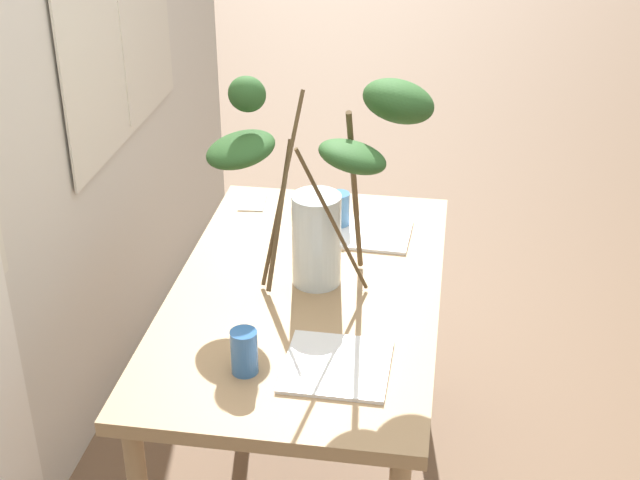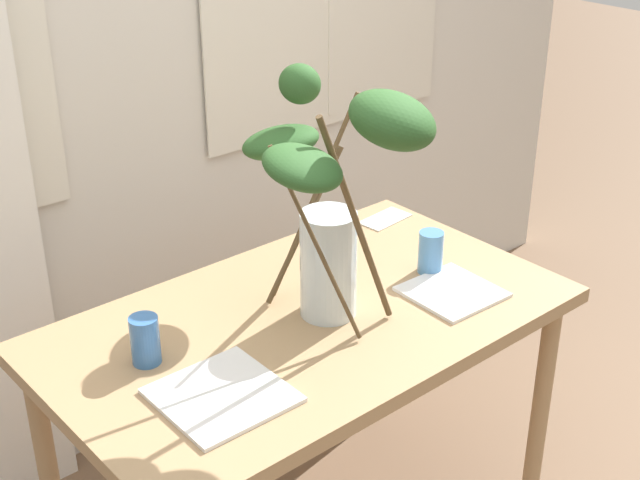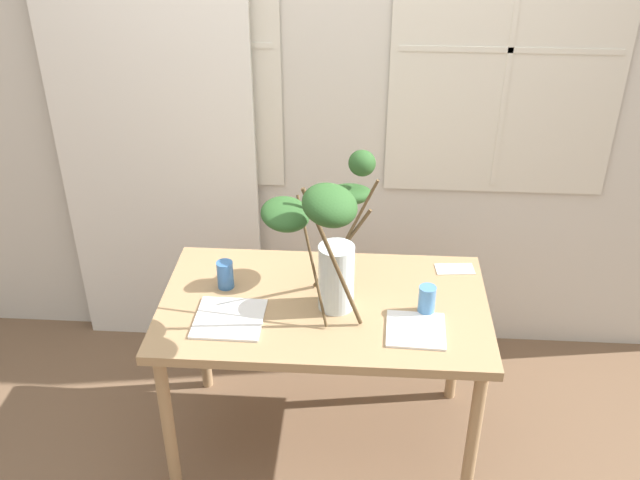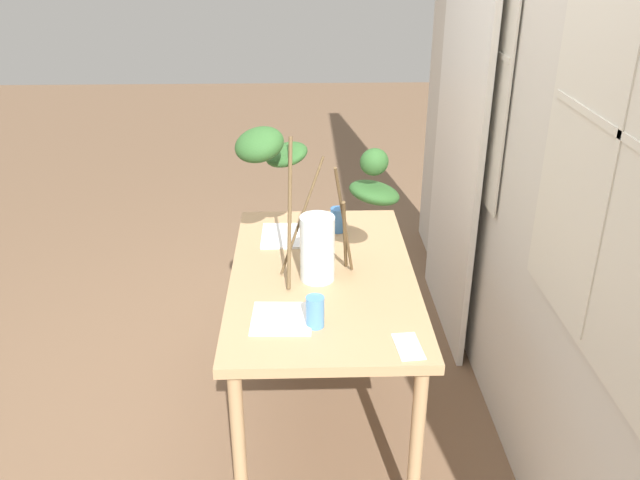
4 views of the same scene
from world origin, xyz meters
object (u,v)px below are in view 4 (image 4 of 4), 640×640
object	(u,v)px
vase_with_branches	(282,236)
dining_table	(311,425)
plate_square_left	(285,351)
plate_square_right	(251,426)
drinking_glass_blue_left	(306,334)
pillar_candle	(357,320)
drinking_glass_blue_right	(318,405)

from	to	relation	value
vase_with_branches	dining_table	bearing A→B (deg)	66.01
plate_square_left	plate_square_right	xyz separation A→B (m)	(0.62, -0.03, 0.00)
drinking_glass_blue_left	plate_square_left	bearing A→B (deg)	-92.07
vase_with_branches	plate_square_right	bearing A→B (deg)	-8.24
dining_table	drinking_glass_blue_left	bearing A→B (deg)	-174.29
dining_table	pillar_candle	bearing A→B (deg)	162.49
drinking_glass_blue_right	plate_square_left	bearing A→B (deg)	-167.64
vase_with_branches	pillar_candle	size ratio (longest dim) A/B	4.11
plate_square_left	dining_table	bearing A→B (deg)	18.15
dining_table	drinking_glass_blue_right	xyz separation A→B (m)	(0.31, 0.04, 0.19)
vase_with_branches	drinking_glass_blue_right	size ratio (longest dim) A/B	5.23
drinking_glass_blue_right	vase_with_branches	bearing A→B (deg)	-161.95
drinking_glass_blue_right	plate_square_right	xyz separation A→B (m)	(-0.00, -0.16, -0.06)
plate_square_right	plate_square_left	bearing A→B (deg)	177.52
plate_square_left	pillar_candle	size ratio (longest dim) A/B	1.64
dining_table	plate_square_right	world-z (taller)	plate_square_right
vase_with_branches	plate_square_right	world-z (taller)	vase_with_branches
dining_table	plate_square_right	size ratio (longest dim) A/B	4.47
plate_square_left	plate_square_right	distance (m)	0.62
dining_table	vase_with_branches	distance (m)	0.56
drinking_glass_blue_right	plate_square_right	world-z (taller)	drinking_glass_blue_right
vase_with_branches	pillar_candle	distance (m)	0.59
plate_square_left	plate_square_right	bearing A→B (deg)	-2.48
dining_table	drinking_glass_blue_left	distance (m)	0.36
pillar_candle	plate_square_left	bearing A→B (deg)	-59.72
plate_square_left	pillar_candle	bearing A→B (deg)	120.28
vase_with_branches	drinking_glass_blue_left	distance (m)	0.46
vase_with_branches	pillar_candle	world-z (taller)	vase_with_branches
dining_table	vase_with_branches	size ratio (longest dim) A/B	1.87
dining_table	pillar_candle	distance (m)	0.52
drinking_glass_blue_left	pillar_candle	world-z (taller)	pillar_candle
plate_square_left	plate_square_right	world-z (taller)	plate_square_right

